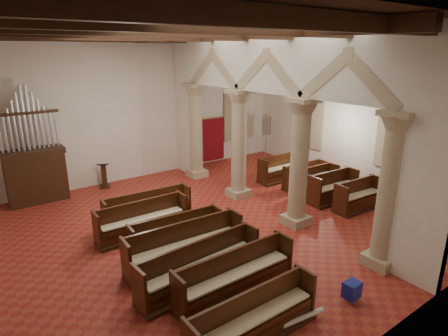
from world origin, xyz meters
The scene contains 31 objects.
floor centered at (0.00, 0.00, 0.00)m, with size 14.00×14.00×0.00m, color maroon.
ceiling centered at (0.00, 0.00, 6.00)m, with size 14.00×14.00×0.00m, color black.
wall_back centered at (0.00, 6.00, 3.00)m, with size 14.00×0.02×6.00m, color beige.
wall_front centered at (0.00, -6.00, 3.00)m, with size 14.00×0.02×6.00m, color beige.
wall_right centered at (7.00, 0.00, 3.00)m, with size 0.02×12.00×6.00m, color beige.
ceiling_beams centered at (0.00, 0.00, 5.82)m, with size 13.80×11.80×0.30m, color #351D10, non-canonical shape.
arcade centered at (1.80, 0.00, 3.56)m, with size 0.90×11.90×6.00m.
window_right_a centered at (6.98, -1.50, 2.20)m, with size 0.03×1.00×2.20m, color #387F68.
window_right_b centered at (6.98, 2.50, 2.20)m, with size 0.03×1.00×2.20m, color #387F68.
window_back centered at (5.00, 5.98, 2.20)m, with size 1.00×0.03×2.20m, color #387F68.
pipe_organ centered at (-4.50, 5.50, 1.37)m, with size 2.10×0.85×4.40m.
lectern centered at (-2.02, 5.49, 0.45)m, with size 0.54×0.57×1.09m.
dossal_curtain centered at (3.50, 5.92, 1.17)m, with size 1.80×0.07×2.17m.
processional_banner centered at (5.84, 4.42, 0.80)m, with size 0.55×0.70×2.41m.
hymnal_box_a centered at (-0.05, -4.96, 0.28)m, with size 0.37×0.30×0.37m, color #162F99.
hymnal_box_b centered at (-0.38, -2.53, 0.27)m, with size 0.34×0.27×0.34m, color navy.
hymnal_box_c centered at (-0.42, -1.11, 0.28)m, with size 0.36×0.29×0.36m, color #161594.
tube_heater_a centered at (-1.50, -4.85, 0.16)m, with size 0.10×0.10×1.03m, color silver.
tube_heater_b centered at (-2.51, -3.66, 0.16)m, with size 0.09×0.09×0.93m, color white.
nave_pew_0 centered at (-2.58, -4.57, 0.33)m, with size 2.88×0.68×1.01m.
nave_pew_1 centered at (-2.01, -3.25, 0.35)m, with size 3.07×0.74×1.07m.
nave_pew_2 centered at (-2.47, -2.48, 0.36)m, with size 3.28×0.92×1.09m.
nave_pew_3 centered at (-2.29, -1.47, 0.38)m, with size 3.25×0.91×1.14m.
nave_pew_4 centered at (-2.07, -0.62, 0.33)m, with size 2.72×0.84×0.99m.
nave_pew_5 centered at (-2.51, 0.70, 0.35)m, with size 2.80×0.76×1.07m.
nave_pew_6 centered at (-2.01, 1.38, 0.35)m, with size 2.87×0.86×1.06m.
aisle_pew_0 centered at (4.46, -1.96, 0.36)m, with size 1.99×0.83×1.07m.
aisle_pew_1 centered at (4.34, -0.95, 0.38)m, with size 2.09×0.87×1.13m.
aisle_pew_2 centered at (4.34, -0.15, 0.38)m, with size 1.92×0.79×1.12m.
aisle_pew_3 centered at (4.61, 0.67, 0.34)m, with size 2.03×0.72×1.02m.
aisle_pew_4 centered at (4.37, 1.90, 0.37)m, with size 2.00×0.76×1.10m.
Camera 1 is at (-6.57, -9.05, 5.39)m, focal length 30.00 mm.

